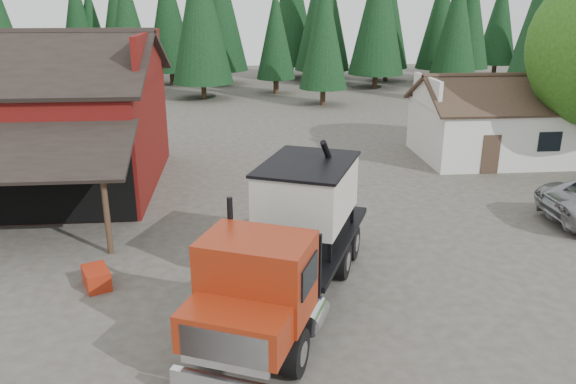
{
  "coord_description": "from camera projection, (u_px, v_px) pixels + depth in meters",
  "views": [
    {
      "loc": [
        -1.05,
        -16.15,
        8.37
      ],
      "look_at": [
        0.66,
        2.84,
        1.8
      ],
      "focal_mm": 35.0,
      "sensor_mm": 36.0,
      "label": 1
    }
  ],
  "objects": [
    {
      "name": "equip_box",
      "position": [
        96.0,
        278.0,
        17.15
      ],
      "size": [
        1.09,
        1.29,
        0.6
      ],
      "primitive_type": "cube",
      "rotation": [
        0.0,
        0.0,
        0.42
      ],
      "color": "#9B2610",
      "rests_on": "ground"
    },
    {
      "name": "feed_truck",
      "position": [
        291.0,
        237.0,
        15.77
      ],
      "size": [
        6.08,
        9.9,
        4.36
      ],
      "rotation": [
        0.0,
        0.0,
        -0.4
      ],
      "color": "black",
      "rests_on": "ground"
    },
    {
      "name": "near_pine_c",
      "position": [
        543.0,
        20.0,
        42.12
      ],
      "size": [
        4.84,
        4.84,
        12.4
      ],
      "color": "#382619",
      "rests_on": "ground"
    },
    {
      "name": "near_pine_d",
      "position": [
        200.0,
        11.0,
        47.29
      ],
      "size": [
        5.28,
        5.28,
        13.4
      ],
      "color": "#382619",
      "rests_on": "ground"
    },
    {
      "name": "conifer_backdrop",
      "position": [
        248.0,
        85.0,
        57.57
      ],
      "size": [
        76.0,
        16.0,
        16.0
      ],
      "primitive_type": null,
      "color": "black",
      "rests_on": "ground"
    },
    {
      "name": "near_pine_b",
      "position": [
        324.0,
        32.0,
        44.86
      ],
      "size": [
        3.96,
        3.96,
        10.4
      ],
      "color": "#382619",
      "rests_on": "ground"
    },
    {
      "name": "farmhouse",
      "position": [
        495.0,
        128.0,
        30.82
      ],
      "size": [
        8.6,
        6.42,
        4.65
      ],
      "color": "silver",
      "rests_on": "ground"
    },
    {
      "name": "ground",
      "position": [
        275.0,
        274.0,
        18.02
      ],
      "size": [
        120.0,
        120.0,
        0.0
      ],
      "primitive_type": "plane",
      "color": "#433E34",
      "rests_on": "ground"
    },
    {
      "name": "red_barn",
      "position": [
        20.0,
        131.0,
        25.54
      ],
      "size": [
        12.8,
        13.63,
        7.18
      ],
      "color": "#601010",
      "rests_on": "ground"
    }
  ]
}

